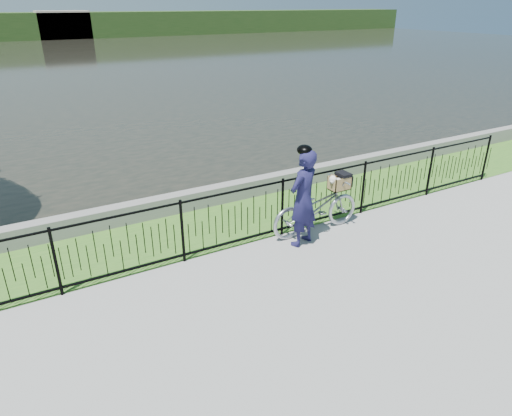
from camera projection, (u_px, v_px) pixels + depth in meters
ground at (283, 291)px, 7.09m from camera, size 120.00×120.00×0.00m
grass_strip at (213, 226)px, 9.15m from camera, size 60.00×2.00×0.01m
water at (37, 64)px, 33.19m from camera, size 120.00×120.00×0.00m
quay_wall at (193, 200)px, 9.86m from camera, size 60.00×0.30×0.40m
fence at (235, 219)px, 8.12m from camera, size 14.00×0.06×1.15m
far_treeline at (8, 26)px, 53.93m from camera, size 120.00×6.00×3.00m
far_building_right at (64, 25)px, 55.42m from camera, size 6.00×3.00×3.20m
bicycle_rig at (316, 207)px, 8.73m from camera, size 1.93×0.67×1.12m
cyclist at (303, 197)px, 8.11m from camera, size 0.77×0.63×1.88m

